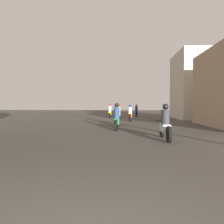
# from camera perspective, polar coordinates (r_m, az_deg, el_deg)

# --- Properties ---
(motorcycle_white) EXTENTS (0.60, 2.07, 1.45)m
(motorcycle_white) POSITION_cam_1_polar(r_m,az_deg,el_deg) (9.00, 13.71, -3.37)
(motorcycle_white) COLOR black
(motorcycle_white) RESTS_ON ground_plane
(motorcycle_green) EXTENTS (0.60, 2.07, 1.51)m
(motorcycle_green) POSITION_cam_1_polar(r_m,az_deg,el_deg) (12.63, 1.25, -1.77)
(motorcycle_green) COLOR black
(motorcycle_green) RESTS_ON ground_plane
(motorcycle_black) EXTENTS (0.60, 1.93, 1.53)m
(motorcycle_black) POSITION_cam_1_polar(r_m,az_deg,el_deg) (14.91, 1.60, -1.21)
(motorcycle_black) COLOR black
(motorcycle_black) RESTS_ON ground_plane
(motorcycle_orange) EXTENTS (0.60, 2.04, 1.45)m
(motorcycle_orange) POSITION_cam_1_polar(r_m,az_deg,el_deg) (19.41, 4.73, -0.59)
(motorcycle_orange) COLOR black
(motorcycle_orange) RESTS_ON ground_plane
(motorcycle_yellow) EXTENTS (0.60, 1.87, 1.55)m
(motorcycle_yellow) POSITION_cam_1_polar(r_m,az_deg,el_deg) (24.23, -0.56, -0.01)
(motorcycle_yellow) COLOR black
(motorcycle_yellow) RESTS_ON ground_plane
(motorcycle_blue) EXTENTS (0.60, 1.83, 1.49)m
(motorcycle_blue) POSITION_cam_1_polar(r_m,az_deg,el_deg) (27.14, 6.38, 0.09)
(motorcycle_blue) COLOR black
(motorcycle_blue) RESTS_ON ground_plane
(building_right_far) EXTENTS (4.44, 5.81, 6.75)m
(building_right_far) POSITION_cam_1_polar(r_m,az_deg,el_deg) (24.30, 21.50, 6.35)
(building_right_far) COLOR beige
(building_right_far) RESTS_ON ground_plane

